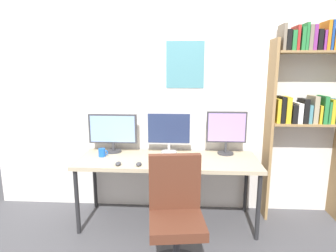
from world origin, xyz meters
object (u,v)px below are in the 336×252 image
object	(u,v)px
bookshelf	(306,99)
mouse_left_side	(118,164)
monitor_center	(169,131)
desk	(168,163)
monitor_left	(113,131)
coffee_mug	(102,153)
monitor_right	(226,130)
office_chair	(176,227)
mouse_right_side	(139,164)
keyboard_main	(166,165)

from	to	relation	value
bookshelf	mouse_left_side	distance (m)	2.12
monitor_center	desk	bearing A→B (deg)	-90.00
desk	monitor_left	xyz separation A→B (m)	(-0.65, 0.21, 0.30)
desk	monitor_left	world-z (taller)	monitor_left
coffee_mug	bookshelf	bearing A→B (deg)	5.10
monitor_right	coffee_mug	distance (m)	1.40
monitor_center	monitor_left	bearing A→B (deg)	-180.00
office_chair	monitor_left	world-z (taller)	monitor_left
monitor_center	mouse_right_side	world-z (taller)	monitor_center
desk	coffee_mug	size ratio (longest dim) A/B	18.23
desk	monitor_left	distance (m)	0.75
mouse_right_side	mouse_left_side	bearing A→B (deg)	-179.93
office_chair	coffee_mug	bearing A→B (deg)	136.16
mouse_left_side	desk	bearing A→B (deg)	26.26
desk	monitor_right	size ratio (longest dim) A/B	3.97
monitor_right	mouse_left_side	bearing A→B (deg)	-158.24
bookshelf	monitor_right	xyz separation A→B (m)	(-0.84, -0.02, -0.36)
monitor_center	monitor_right	distance (m)	0.65
monitor_center	coffee_mug	distance (m)	0.78
monitor_left	monitor_right	bearing A→B (deg)	-0.00
bookshelf	office_chair	bearing A→B (deg)	-143.68
mouse_left_side	office_chair	bearing A→B (deg)	-41.88
bookshelf	mouse_right_side	bearing A→B (deg)	-165.12
mouse_right_side	monitor_center	bearing A→B (deg)	58.55
keyboard_main	mouse_left_side	size ratio (longest dim) A/B	3.47
bookshelf	keyboard_main	distance (m)	1.68
bookshelf	mouse_left_side	size ratio (longest dim) A/B	22.62
desk	mouse_left_side	distance (m)	0.55
desk	office_chair	world-z (taller)	office_chair
office_chair	mouse_left_side	xyz separation A→B (m)	(-0.60, 0.54, 0.35)
office_chair	mouse_right_side	world-z (taller)	office_chair
desk	monitor_center	size ratio (longest dim) A/B	3.75
bookshelf	coffee_mug	distance (m)	2.30
desk	monitor_right	xyz separation A→B (m)	(0.65, 0.21, 0.33)
monitor_right	mouse_right_side	xyz separation A→B (m)	(-0.92, -0.45, -0.26)
monitor_right	monitor_left	bearing A→B (deg)	180.00
office_chair	mouse_right_side	bearing A→B (deg)	126.05
monitor_center	mouse_right_side	bearing A→B (deg)	-121.45
monitor_right	keyboard_main	bearing A→B (deg)	-145.61
desk	keyboard_main	size ratio (longest dim) A/B	5.80
bookshelf	monitor_center	distance (m)	1.53
desk	keyboard_main	bearing A→B (deg)	-90.00
monitor_center	coffee_mug	bearing A→B (deg)	-166.09
bookshelf	monitor_right	bearing A→B (deg)	-178.78
office_chair	coffee_mug	xyz separation A→B (m)	(-0.84, 0.81, 0.38)
mouse_right_side	desk	bearing A→B (deg)	40.89
desk	bookshelf	xyz separation A→B (m)	(1.49, 0.23, 0.69)
desk	bookshelf	bearing A→B (deg)	8.78
bookshelf	mouse_right_side	distance (m)	1.93
office_chair	monitor_left	xyz separation A→B (m)	(-0.76, 0.99, 0.59)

